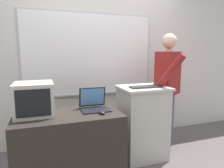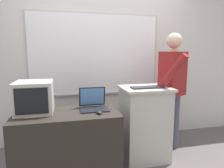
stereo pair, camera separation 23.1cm
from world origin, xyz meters
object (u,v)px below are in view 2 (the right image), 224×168
at_px(lectern_podium, 144,123).
at_px(person_presenter, 173,85).
at_px(side_desk, 68,145).
at_px(laptop, 93,102).
at_px(computer_mouse_by_laptop, 99,112).
at_px(wireless_keyboard, 147,87).
at_px(crt_monitor, 34,97).

bearing_deg(lectern_podium, person_presenter, 13.88).
relative_size(side_desk, laptop, 3.52).
xyz_separation_m(lectern_podium, computer_mouse_by_laptop, (-0.64, -0.33, 0.29)).
xyz_separation_m(lectern_podium, side_desk, (-0.97, -0.21, -0.10)).
xyz_separation_m(lectern_podium, wireless_keyboard, (-0.00, -0.07, 0.48)).
relative_size(laptop, wireless_keyboard, 0.77).
distance_m(side_desk, laptop, 0.54).
bearing_deg(side_desk, lectern_podium, 12.05).
height_order(side_desk, laptop, laptop).
height_order(side_desk, wireless_keyboard, wireless_keyboard).
relative_size(person_presenter, laptop, 5.29).
bearing_deg(computer_mouse_by_laptop, laptop, 98.32).
bearing_deg(crt_monitor, laptop, 1.71).
relative_size(lectern_podium, laptop, 3.06).
bearing_deg(crt_monitor, wireless_keyboard, 2.74).
bearing_deg(laptop, lectern_podium, 9.14).
relative_size(side_desk, crt_monitor, 2.86).
bearing_deg(laptop, crt_monitor, -178.29).
xyz_separation_m(wireless_keyboard, crt_monitor, (-1.29, -0.06, -0.04)).
height_order(side_desk, computer_mouse_by_laptop, computer_mouse_by_laptop).
relative_size(side_desk, wireless_keyboard, 2.72).
height_order(side_desk, crt_monitor, crt_monitor).
distance_m(person_presenter, computer_mouse_by_laptop, 1.18).
relative_size(lectern_podium, computer_mouse_by_laptop, 9.42).
bearing_deg(crt_monitor, person_presenter, 7.75).
bearing_deg(computer_mouse_by_laptop, lectern_podium, 27.05).
bearing_deg(laptop, side_desk, -161.49).
bearing_deg(side_desk, person_presenter, 12.63).
distance_m(wireless_keyboard, computer_mouse_by_laptop, 0.72).
distance_m(laptop, crt_monitor, 0.63).
distance_m(laptop, wireless_keyboard, 0.69).
distance_m(person_presenter, wireless_keyboard, 0.48).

